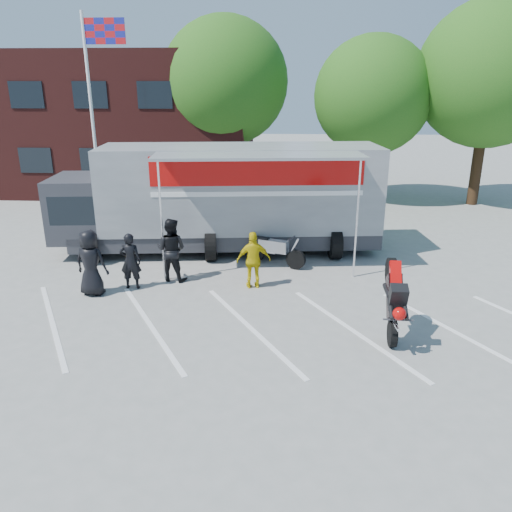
# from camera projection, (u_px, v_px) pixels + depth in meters

# --- Properties ---
(ground) EXTENTS (100.00, 100.00, 0.00)m
(ground) POSITION_uv_depth(u_px,v_px,m) (239.00, 349.00, 10.85)
(ground) COLOR gray
(ground) RESTS_ON ground
(parking_bay_lines) EXTENTS (18.09, 13.33, 0.01)m
(parking_bay_lines) POSITION_uv_depth(u_px,v_px,m) (242.00, 328.00, 11.79)
(parking_bay_lines) COLOR white
(parking_bay_lines) RESTS_ON ground
(office_building) EXTENTS (18.00, 8.00, 7.00)m
(office_building) POSITION_uv_depth(u_px,v_px,m) (84.00, 122.00, 27.22)
(office_building) COLOR #4A1A18
(office_building) RESTS_ON ground
(flagpole) EXTENTS (1.61, 0.12, 8.00)m
(flagpole) POSITION_uv_depth(u_px,v_px,m) (97.00, 96.00, 18.97)
(flagpole) COLOR white
(flagpole) RESTS_ON ground
(tree_left) EXTENTS (6.12, 6.12, 8.64)m
(tree_left) POSITION_uv_depth(u_px,v_px,m) (225.00, 82.00, 24.25)
(tree_left) COLOR #382314
(tree_left) RESTS_ON ground
(tree_mid) EXTENTS (5.44, 5.44, 7.68)m
(tree_mid) POSITION_uv_depth(u_px,v_px,m) (373.00, 96.00, 23.14)
(tree_mid) COLOR #382314
(tree_mid) RESTS_ON ground
(tree_right) EXTENTS (6.46, 6.46, 9.12)m
(tree_right) POSITION_uv_depth(u_px,v_px,m) (490.00, 74.00, 22.11)
(tree_right) COLOR #382314
(tree_right) RESTS_ON ground
(transporter_truck) EXTENTS (11.65, 6.45, 3.56)m
(transporter_truck) POSITION_uv_depth(u_px,v_px,m) (227.00, 250.00, 17.38)
(transporter_truck) COLOR gray
(transporter_truck) RESTS_ON ground
(parked_motorcycle) EXTENTS (2.19, 1.42, 1.09)m
(parked_motorcycle) POSITION_uv_depth(u_px,v_px,m) (275.00, 266.00, 15.84)
(parked_motorcycle) COLOR silver
(parked_motorcycle) RESTS_ON ground
(stunt_bike_rider) EXTENTS (0.87, 1.72, 1.99)m
(stunt_bike_rider) POSITION_uv_depth(u_px,v_px,m) (387.00, 332.00, 11.59)
(stunt_bike_rider) COLOR black
(stunt_bike_rider) RESTS_ON ground
(spectator_leather_a) EXTENTS (0.97, 0.72, 1.82)m
(spectator_leather_a) POSITION_uv_depth(u_px,v_px,m) (91.00, 263.00, 13.40)
(spectator_leather_a) COLOR black
(spectator_leather_a) RESTS_ON ground
(spectator_leather_b) EXTENTS (0.60, 0.41, 1.61)m
(spectator_leather_b) POSITION_uv_depth(u_px,v_px,m) (130.00, 261.00, 13.86)
(spectator_leather_b) COLOR black
(spectator_leather_b) RESTS_ON ground
(spectator_leather_c) EXTENTS (1.03, 0.88, 1.86)m
(spectator_leather_c) POSITION_uv_depth(u_px,v_px,m) (171.00, 250.00, 14.41)
(spectator_leather_c) COLOR black
(spectator_leather_c) RESTS_ON ground
(spectator_hivis) EXTENTS (1.01, 0.56, 1.63)m
(spectator_hivis) POSITION_uv_depth(u_px,v_px,m) (254.00, 260.00, 13.90)
(spectator_hivis) COLOR #D6BC0B
(spectator_hivis) RESTS_ON ground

